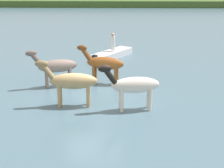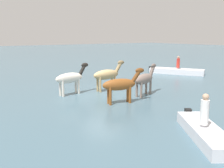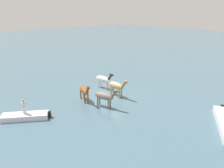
{
  "view_description": "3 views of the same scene",
  "coord_description": "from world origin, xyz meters",
  "views": [
    {
      "loc": [
        1.27,
        -13.43,
        5.39
      ],
      "look_at": [
        0.86,
        0.01,
        0.85
      ],
      "focal_mm": 50.83,
      "sensor_mm": 36.0,
      "label": 1
    },
    {
      "loc": [
        8.44,
        13.5,
        3.86
      ],
      "look_at": [
        -0.75,
        0.21,
        0.6
      ],
      "focal_mm": 38.83,
      "sensor_mm": 36.0,
      "label": 2
    },
    {
      "loc": [
        -15.1,
        12.56,
        8.44
      ],
      "look_at": [
        0.21,
        -0.83,
        0.98
      ],
      "focal_mm": 31.99,
      "sensor_mm": 36.0,
      "label": 3
    }
  ],
  "objects": [
    {
      "name": "horse_dark_mare",
      "position": [
        -0.87,
        -0.55,
        1.14
      ],
      "size": [
        2.66,
        0.69,
        2.07
      ],
      "rotation": [
        0.0,
        0.0,
        3.18
      ],
      "color": "tan",
      "rests_on": "ground_plane"
    },
    {
      "name": "horse_dun_straggler",
      "position": [
        1.79,
        -0.91,
        1.11
      ],
      "size": [
        2.62,
        0.91,
        2.02
      ],
      "rotation": [
        0.0,
        0.0,
        3.3
      ],
      "color": "silver",
      "rests_on": "ground_plane"
    },
    {
      "name": "horse_gray_outer",
      "position": [
        -2.06,
        2.04,
        1.09
      ],
      "size": [
        2.54,
        1.18,
        1.98
      ],
      "rotation": [
        0.0,
        0.0,
        3.46
      ],
      "color": "gray",
      "rests_on": "ground_plane"
    },
    {
      "name": "ground_plane",
      "position": [
        0.0,
        0.0,
        0.0
      ],
      "size": [
        167.93,
        167.93,
        0.0
      ],
      "primitive_type": "plane",
      "color": "#476675"
    },
    {
      "name": "horse_mid_herd",
      "position": [
        0.33,
        2.67,
        1.1
      ],
      "size": [
        2.58,
        1.07,
        2.0
      ],
      "rotation": [
        0.0,
        0.0,
        2.89
      ],
      "color": "brown",
      "rests_on": "ground_plane"
    },
    {
      "name": "person_watcher_seated",
      "position": [
        0.67,
        8.35,
        1.11
      ],
      "size": [
        0.32,
        0.32,
        1.19
      ],
      "color": "silver",
      "rests_on": "boat_dinghy_port"
    },
    {
      "name": "boat_dinghy_port",
      "position": [
        0.59,
        8.36,
        0.16
      ],
      "size": [
        2.92,
        3.68,
        0.71
      ],
      "rotation": [
        0.0,
        0.0,
        0.99
      ],
      "color": "silver",
      "rests_on": "ground_plane"
    },
    {
      "name": "distant_shoreline",
      "position": [
        0.0,
        49.48,
        0.0
      ],
      "size": [
        151.14,
        6.0,
        2.4
      ],
      "primitive_type": "cube",
      "color": "#3E5826",
      "rests_on": "ground_plane"
    }
  ]
}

